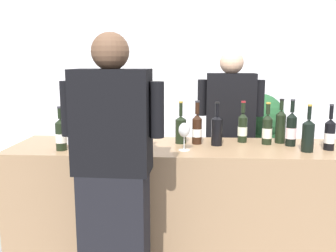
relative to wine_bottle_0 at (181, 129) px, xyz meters
The scene contains 19 objects.
wall_back 2.53m from the wine_bottle_0, 89.64° to the left, with size 8.00×0.10×2.80m, color white.
counter 0.58m from the wine_bottle_0, 80.84° to the right, with size 2.53×0.66×0.91m, color #9E7A56.
wine_bottle_0 is the anchor object (origin of this frame).
wine_bottle_1 0.28m from the wine_bottle_0, 11.52° to the right, with size 0.08×0.08×0.33m.
wine_bottle_2 0.76m from the wine_bottle_0, ahead, with size 0.08×0.08×0.34m.
wine_bottle_3 0.82m from the wine_bottle_0, ahead, with size 0.08×0.08×0.35m.
wine_bottle_4 0.65m from the wine_bottle_0, ahead, with size 0.07×0.07×0.32m.
wine_bottle_5 0.53m from the wine_bottle_0, behind, with size 0.07×0.07×0.32m.
wine_bottle_6 0.35m from the wine_bottle_0, 133.98° to the right, with size 0.08×0.08×0.32m.
wine_bottle_7 0.88m from the wine_bottle_0, 161.86° to the right, with size 0.08×0.08×0.31m.
wine_bottle_8 0.91m from the wine_bottle_0, 13.60° to the right, with size 0.08×0.08×0.33m.
wine_bottle_9 0.48m from the wine_bottle_0, ahead, with size 0.07×0.07×0.32m.
wine_bottle_10 0.12m from the wine_bottle_0, ahead, with size 0.07×0.07×0.33m.
wine_bottle_11 1.06m from the wine_bottle_0, ahead, with size 0.07×0.07×0.33m.
wine_glass 0.23m from the wine_bottle_0, 82.52° to the right, with size 0.08×0.08×0.20m.
ice_bucket 0.82m from the wine_bottle_0, behind, with size 0.21×0.21×0.25m.
person_server 0.71m from the wine_bottle_0, 50.21° to the left, with size 0.58×0.26×1.62m.
person_guest 0.85m from the wine_bottle_0, 116.35° to the right, with size 0.59×0.26×1.68m.
potted_shrub 1.29m from the wine_bottle_0, 51.41° to the left, with size 0.50×0.53×1.21m.
Camera 1 is at (0.05, -2.65, 1.53)m, focal length 39.28 mm.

